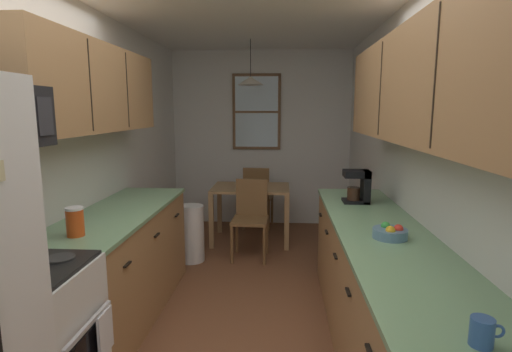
{
  "coord_description": "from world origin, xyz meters",
  "views": [
    {
      "loc": [
        0.32,
        -2.28,
        1.7
      ],
      "look_at": [
        0.08,
        1.28,
        1.11
      ],
      "focal_mm": 27.92,
      "sensor_mm": 36.0,
      "label": 1
    }
  ],
  "objects_px": {
    "storage_canister": "(75,222)",
    "mug_by_coffeemaker": "(482,332)",
    "stove_range": "(26,350)",
    "trash_bin": "(191,233)",
    "fruit_bowl": "(390,232)",
    "dining_table": "(251,196)",
    "table_serving_bowl": "(252,183)",
    "dining_chair_far": "(257,195)",
    "dining_chair_near": "(251,215)",
    "coffee_maker": "(359,186)"
  },
  "relations": [
    {
      "from": "stove_range",
      "to": "fruit_bowl",
      "type": "height_order",
      "value": "stove_range"
    },
    {
      "from": "storage_canister",
      "to": "mug_by_coffeemaker",
      "type": "height_order",
      "value": "storage_canister"
    },
    {
      "from": "dining_chair_near",
      "to": "storage_canister",
      "type": "bearing_deg",
      "value": -114.66
    },
    {
      "from": "mug_by_coffeemaker",
      "to": "storage_canister",
      "type": "bearing_deg",
      "value": 151.8
    },
    {
      "from": "coffee_maker",
      "to": "stove_range",
      "type": "bearing_deg",
      "value": -140.31
    },
    {
      "from": "coffee_maker",
      "to": "mug_by_coffeemaker",
      "type": "xyz_separation_m",
      "value": [
        0.02,
        -2.14,
        -0.1
      ]
    },
    {
      "from": "stove_range",
      "to": "coffee_maker",
      "type": "distance_m",
      "value": 2.64
    },
    {
      "from": "mug_by_coffeemaker",
      "to": "fruit_bowl",
      "type": "bearing_deg",
      "value": 90.21
    },
    {
      "from": "dining_chair_far",
      "to": "trash_bin",
      "type": "height_order",
      "value": "dining_chair_far"
    },
    {
      "from": "storage_canister",
      "to": "mug_by_coffeemaker",
      "type": "bearing_deg",
      "value": -28.2
    },
    {
      "from": "dining_chair_far",
      "to": "storage_canister",
      "type": "height_order",
      "value": "storage_canister"
    },
    {
      "from": "dining_table",
      "to": "trash_bin",
      "type": "height_order",
      "value": "dining_table"
    },
    {
      "from": "storage_canister",
      "to": "dining_table",
      "type": "bearing_deg",
      "value": 70.9
    },
    {
      "from": "dining_chair_near",
      "to": "fruit_bowl",
      "type": "xyz_separation_m",
      "value": [
        1.04,
        -2.0,
        0.44
      ]
    },
    {
      "from": "stove_range",
      "to": "fruit_bowl",
      "type": "relative_size",
      "value": 5.12
    },
    {
      "from": "table_serving_bowl",
      "to": "stove_range",
      "type": "bearing_deg",
      "value": -105.57
    },
    {
      "from": "stove_range",
      "to": "trash_bin",
      "type": "relative_size",
      "value": 1.71
    },
    {
      "from": "trash_bin",
      "to": "dining_chair_near",
      "type": "bearing_deg",
      "value": 16.11
    },
    {
      "from": "dining_chair_far",
      "to": "table_serving_bowl",
      "type": "distance_m",
      "value": 0.55
    },
    {
      "from": "stove_range",
      "to": "trash_bin",
      "type": "distance_m",
      "value": 2.49
    },
    {
      "from": "coffee_maker",
      "to": "fruit_bowl",
      "type": "relative_size",
      "value": 1.33
    },
    {
      "from": "stove_range",
      "to": "dining_chair_far",
      "type": "height_order",
      "value": "stove_range"
    },
    {
      "from": "mug_by_coffeemaker",
      "to": "table_serving_bowl",
      "type": "bearing_deg",
      "value": 105.92
    },
    {
      "from": "dining_chair_near",
      "to": "coffee_maker",
      "type": "relative_size",
      "value": 3.16
    },
    {
      "from": "table_serving_bowl",
      "to": "dining_chair_near",
      "type": "bearing_deg",
      "value": -86.88
    },
    {
      "from": "table_serving_bowl",
      "to": "dining_table",
      "type": "bearing_deg",
      "value": -96.09
    },
    {
      "from": "coffee_maker",
      "to": "fruit_bowl",
      "type": "height_order",
      "value": "coffee_maker"
    },
    {
      "from": "trash_bin",
      "to": "fruit_bowl",
      "type": "relative_size",
      "value": 2.99
    },
    {
      "from": "dining_table",
      "to": "table_serving_bowl",
      "type": "xyz_separation_m",
      "value": [
        0.01,
        0.07,
        0.15
      ]
    },
    {
      "from": "table_serving_bowl",
      "to": "storage_canister",
      "type": "bearing_deg",
      "value": -108.78
    },
    {
      "from": "fruit_bowl",
      "to": "dining_chair_near",
      "type": "bearing_deg",
      "value": 117.55
    },
    {
      "from": "fruit_bowl",
      "to": "table_serving_bowl",
      "type": "distance_m",
      "value": 2.84
    },
    {
      "from": "dining_chair_far",
      "to": "dining_table",
      "type": "bearing_deg",
      "value": -94.99
    },
    {
      "from": "stove_range",
      "to": "trash_bin",
      "type": "height_order",
      "value": "stove_range"
    },
    {
      "from": "dining_table",
      "to": "dining_chair_far",
      "type": "height_order",
      "value": "dining_chair_far"
    },
    {
      "from": "stove_range",
      "to": "coffee_maker",
      "type": "relative_size",
      "value": 3.86
    },
    {
      "from": "dining_chair_far",
      "to": "coffee_maker",
      "type": "bearing_deg",
      "value": -64.38
    },
    {
      "from": "coffee_maker",
      "to": "table_serving_bowl",
      "type": "bearing_deg",
      "value": 122.89
    },
    {
      "from": "dining_table",
      "to": "dining_chair_far",
      "type": "distance_m",
      "value": 0.57
    },
    {
      "from": "trash_bin",
      "to": "dining_chair_far",
      "type": "bearing_deg",
      "value": 63.06
    },
    {
      "from": "storage_canister",
      "to": "stove_range",
      "type": "bearing_deg",
      "value": -89.45
    },
    {
      "from": "stove_range",
      "to": "mug_by_coffeemaker",
      "type": "xyz_separation_m",
      "value": [
        2.0,
        -0.5,
        0.48
      ]
    },
    {
      "from": "stove_range",
      "to": "table_serving_bowl",
      "type": "xyz_separation_m",
      "value": [
        0.92,
        3.29,
        0.28
      ]
    },
    {
      "from": "dining_chair_near",
      "to": "coffee_maker",
      "type": "distance_m",
      "value": 1.55
    },
    {
      "from": "trash_bin",
      "to": "table_serving_bowl",
      "type": "bearing_deg",
      "value": 52.75
    },
    {
      "from": "stove_range",
      "to": "storage_canister",
      "type": "distance_m",
      "value": 0.78
    },
    {
      "from": "fruit_bowl",
      "to": "table_serving_bowl",
      "type": "height_order",
      "value": "fruit_bowl"
    },
    {
      "from": "dining_chair_far",
      "to": "mug_by_coffeemaker",
      "type": "distance_m",
      "value": 4.42
    },
    {
      "from": "trash_bin",
      "to": "fruit_bowl",
      "type": "height_order",
      "value": "fruit_bowl"
    },
    {
      "from": "trash_bin",
      "to": "coffee_maker",
      "type": "xyz_separation_m",
      "value": [
        1.69,
        -0.83,
        0.73
      ]
    }
  ]
}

